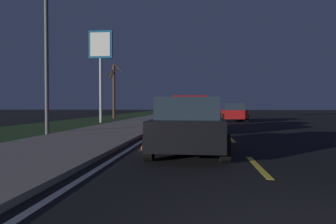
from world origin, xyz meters
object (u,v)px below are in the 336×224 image
Objects in this scene: street_light_near at (52,30)px; bare_tree_far at (114,90)px; pickup_truck at (190,112)px; sedan_black at (190,125)px; sedan_red at (233,112)px; traffic_cone_near at (145,141)px; gas_price_sign at (101,53)px; sedan_tan at (193,111)px.

street_light_near reaches higher than bare_tree_far.
pickup_truck reaches higher than sedan_black.
pickup_truck is at bearing 162.00° from sedan_red.
pickup_truck is at bearing -151.24° from bare_tree_far.
street_light_near is at bearing 48.81° from traffic_cone_near.
gas_price_sign is 10.16m from street_light_near.
sedan_black is 0.77× the size of bare_tree_far.
bare_tree_far is at bearing 67.85° from sedan_red.
street_light_near is 1.39× the size of bare_tree_far.
bare_tree_far is at bearing 28.76° from pickup_truck.
gas_price_sign reaches higher than sedan_tan.
sedan_tan is at bearing -2.08° from traffic_cone_near.
sedan_black is at bearing -158.99° from bare_tree_far.
street_light_near is at bearing 53.46° from sedan_black.
pickup_truck is 0.74× the size of gas_price_sign.
traffic_cone_near is (-14.56, -6.18, -5.21)m from gas_price_sign.
pickup_truck is at bearing -9.31° from traffic_cone_near.
sedan_black is (-7.07, -0.21, -0.20)m from pickup_truck.
sedan_tan is 21.63m from street_light_near.
sedan_red is at bearing -18.00° from pickup_truck.
pickup_truck is 6.90m from traffic_cone_near.
street_light_near reaches higher than traffic_cone_near.
gas_price_sign is (-2.65, 10.68, 4.71)m from sedan_red.
sedan_black is 1.44m from traffic_cone_near.
street_light_near is 17.73m from bare_tree_far.
sedan_tan is at bearing -16.46° from street_light_near.
gas_price_sign is at bearing 43.10° from pickup_truck.
sedan_red is (17.50, -3.18, 0.00)m from sedan_black.
bare_tree_far reaches higher than pickup_truck.
sedan_tan is 7.64× the size of traffic_cone_near.
gas_price_sign is 0.91× the size of street_light_near.
gas_price_sign is (14.85, 7.50, 4.71)m from sedan_black.
street_light_near reaches higher than sedan_red.
street_light_near is at bearing 163.54° from sedan_tan.
pickup_truck reaches higher than sedan_red.
gas_price_sign is at bearing 103.92° from sedan_red.
sedan_red is (10.44, -3.39, -0.20)m from pickup_truck.
street_light_near reaches higher than pickup_truck.
traffic_cone_near is at bearing -157.01° from gas_price_sign.
street_light_near is (-20.38, 6.02, 4.04)m from sedan_tan.
sedan_tan is 0.77× the size of bare_tree_far.
traffic_cone_near is at bearing 77.53° from sedan_black.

